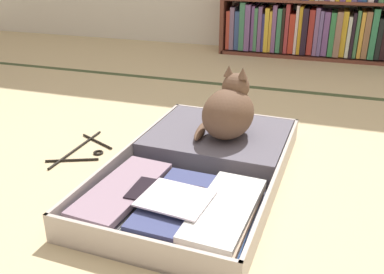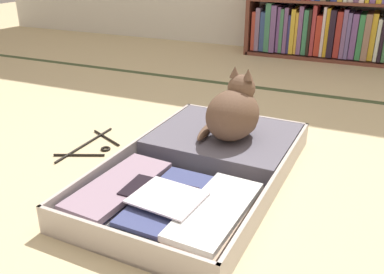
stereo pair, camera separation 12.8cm
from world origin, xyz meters
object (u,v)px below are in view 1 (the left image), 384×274
Objects in this scene: black_cat at (229,111)px; clothes_hanger at (84,150)px; open_suitcase at (203,164)px; bookshelf at (316,3)px.

black_cat is 0.74× the size of clothes_hanger.
black_cat is 0.62m from clothes_hanger.
open_suitcase is 0.23m from black_cat.
bookshelf is at bearing 84.38° from black_cat.
bookshelf is at bearing 83.31° from open_suitcase.
clothes_hanger is at bearing -167.06° from black_cat.
black_cat reaches higher than clothes_hanger.
bookshelf is 2.21m from clothes_hanger.
black_cat is at bearing -95.62° from bookshelf.
bookshelf is 1.92m from black_cat.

